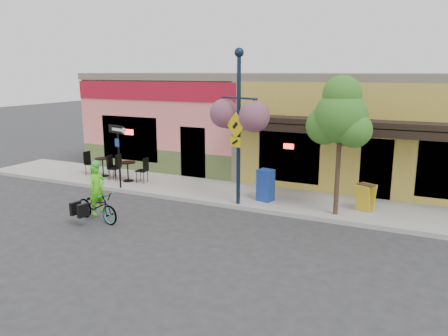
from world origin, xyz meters
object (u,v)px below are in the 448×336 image
lamp_post (239,128)px  street_tree (339,146)px  cyclist_rider (98,197)px  newspaper_box_blue (266,185)px  newspaper_box_grey (265,188)px  one_way_sign (119,157)px  building (291,122)px  bicycle (97,206)px

lamp_post → street_tree: 3.28m
cyclist_rider → newspaper_box_blue: (4.10, 3.87, -0.08)m
newspaper_box_grey → street_tree: street_tree is taller
one_way_sign → newspaper_box_blue: (5.69, 0.81, -0.67)m
one_way_sign → newspaper_box_grey: one_way_sign is taller
building → newspaper_box_blue: building is taller
newspaper_box_grey → lamp_post: bearing=-120.0°
one_way_sign → newspaper_box_blue: size_ratio=2.20×
building → bicycle: bearing=-107.6°
newspaper_box_grey → street_tree: bearing=1.2°
cyclist_rider → lamp_post: size_ratio=0.30×
building → newspaper_box_grey: 6.32m
bicycle → street_tree: size_ratio=0.41×
bicycle → newspaper_box_grey: 5.67m
one_way_sign → lamp_post: bearing=16.1°
cyclist_rider → street_tree: bearing=-52.6°
newspaper_box_blue → one_way_sign: bearing=-158.5°
lamp_post → street_tree: (3.24, 0.31, -0.40)m
cyclist_rider → newspaper_box_grey: bearing=-36.2°
lamp_post → newspaper_box_grey: (0.69, 0.77, -2.16)m
building → cyclist_rider: size_ratio=11.51×
one_way_sign → street_tree: bearing=18.0°
cyclist_rider → lamp_post: lamp_post is taller
newspaper_box_blue → newspaper_box_grey: size_ratio=1.30×
building → newspaper_box_blue: size_ratio=16.35×
building → bicycle: 10.55m
building → street_tree: bearing=-61.5°
building → street_tree: size_ratio=4.15×
cyclist_rider → lamp_post: 5.00m
cyclist_rider → newspaper_box_grey: (4.07, 3.90, -0.21)m
newspaper_box_blue → bicycle: bearing=-123.5°
cyclist_rider → one_way_sign: 3.50m
building → one_way_sign: building is taller
cyclist_rider → one_way_sign: size_ratio=0.65×
newspaper_box_grey → newspaper_box_blue: bearing=-31.2°
cyclist_rider → newspaper_box_blue: bearing=-36.6°
one_way_sign → newspaper_box_blue: bearing=23.5°
newspaper_box_blue → lamp_post: bearing=-120.3°
street_tree → newspaper_box_grey: bearing=169.6°
one_way_sign → cyclist_rider: bearing=-47.1°
building → lamp_post: lamp_post is taller
building → cyclist_rider: 10.49m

